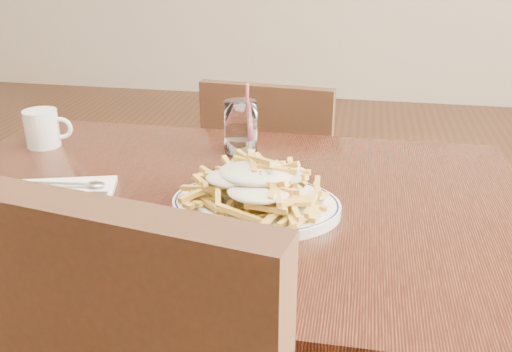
% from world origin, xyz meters
% --- Properties ---
extents(table, '(1.20, 0.80, 0.75)m').
position_xyz_m(table, '(0.00, 0.00, 0.67)').
color(table, black).
rests_on(table, ground).
extents(chair_far, '(0.42, 0.42, 0.84)m').
position_xyz_m(chair_far, '(0.01, 0.64, 0.47)').
color(chair_far, '#321C10').
rests_on(chair_far, ground).
extents(fries_plate, '(0.37, 0.34, 0.02)m').
position_xyz_m(fries_plate, '(0.09, -0.05, 0.76)').
color(fries_plate, white).
rests_on(fries_plate, table).
extents(loaded_fries, '(0.28, 0.23, 0.08)m').
position_xyz_m(loaded_fries, '(0.09, -0.05, 0.81)').
color(loaded_fries, gold).
rests_on(loaded_fries, fries_plate).
extents(napkin, '(0.26, 0.21, 0.01)m').
position_xyz_m(napkin, '(-0.31, -0.07, 0.76)').
color(napkin, white).
rests_on(napkin, table).
extents(cutlery, '(0.20, 0.10, 0.01)m').
position_xyz_m(cutlery, '(-0.31, -0.06, 0.76)').
color(cutlery, silver).
rests_on(cutlery, napkin).
extents(water_glass, '(0.08, 0.08, 0.17)m').
position_xyz_m(water_glass, '(-0.00, 0.24, 0.80)').
color(water_glass, white).
rests_on(water_glass, table).
extents(coffee_mug, '(0.11, 0.08, 0.09)m').
position_xyz_m(coffee_mug, '(-0.48, 0.20, 0.79)').
color(coffee_mug, white).
rests_on(coffee_mug, table).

